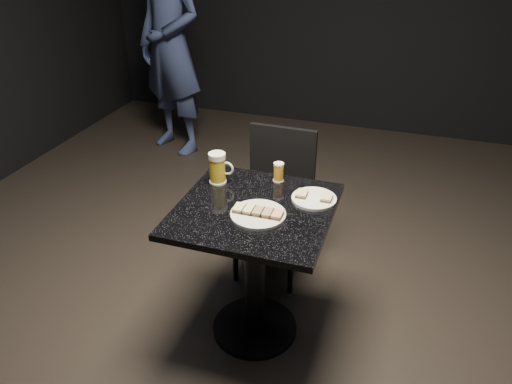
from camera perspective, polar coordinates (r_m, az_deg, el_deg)
floor at (r=2.73m, az=-0.14°, el=-15.34°), size 6.00×6.00×0.00m
plate_large at (r=2.20m, az=0.24°, el=-2.58°), size 0.25×0.25×0.01m
plate_small at (r=2.34m, az=6.64°, el=-0.77°), size 0.21×0.21×0.01m
patron at (r=4.44m, az=-9.74°, el=16.15°), size 0.80×0.66×1.86m
table at (r=2.40m, az=-0.15°, el=-6.72°), size 0.70×0.70×0.75m
beer_mug at (r=2.45m, az=-4.38°, el=2.76°), size 0.12×0.09×0.16m
beer_tumbler at (r=2.47m, az=2.60°, el=2.28°), size 0.05×0.05×0.10m
chair at (r=2.89m, az=2.30°, el=-0.17°), size 0.40×0.40×0.87m
canapes_on_plate_large at (r=2.19m, az=0.24°, el=-2.22°), size 0.22×0.07×0.02m
canapes_on_plate_small at (r=2.33m, az=6.66°, el=-0.43°), size 0.17×0.07×0.02m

